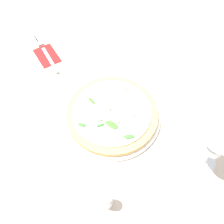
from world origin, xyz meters
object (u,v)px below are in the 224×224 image
Objects in this scene: fork at (46,53)px; shaker_pepper at (107,200)px; side_plate_white at (215,108)px; wine_glass at (216,145)px; pizza_arugula_main at (112,114)px.

fork is 3.40× the size of shaker_pepper.
side_plate_white is 2.81× the size of shaker_pepper.
fork is 0.65m from side_plate_white.
fork is at bearing 28.24° from side_plate_white.
shaker_pepper is (0.08, 0.30, -0.08)m from wine_glass.
fork is (0.38, 0.02, -0.01)m from pizza_arugula_main.
fork is at bearing -15.37° from shaker_pepper.
pizza_arugula_main is 2.06× the size of wine_glass.
pizza_arugula_main reaches higher than fork.
shaker_pepper is at bearing 92.15° from side_plate_white.
pizza_arugula_main is 0.28m from shaker_pepper.
side_plate_white is (0.10, -0.17, -0.10)m from wine_glass.
pizza_arugula_main is at bearing 21.49° from wine_glass.
wine_glass is at bearing -105.74° from shaker_pepper.
wine_glass is at bearing -158.51° from pizza_arugula_main.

